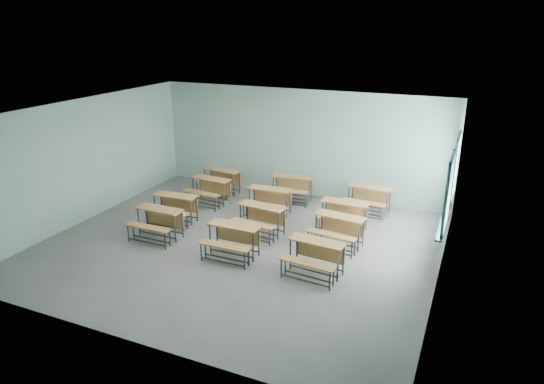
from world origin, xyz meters
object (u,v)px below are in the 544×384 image
(desk_unit_r3c0, at_px, (220,178))
(desk_unit_r3c2, at_px, (368,196))
(desk_unit_r0c1, at_px, (232,236))
(desk_unit_r1c2, at_px, (338,227))
(desk_unit_r2c1, at_px, (268,198))
(desk_unit_r0c0, at_px, (157,219))
(desk_unit_r1c0, at_px, (173,205))
(desk_unit_r1c1, at_px, (260,216))
(desk_unit_r2c2, at_px, (343,212))
(desk_unit_r2c0, at_px, (209,187))
(desk_unit_r3c1, at_px, (291,185))
(desk_unit_r0c2, at_px, (315,253))

(desk_unit_r3c0, bearing_deg, desk_unit_r3c2, 8.73)
(desk_unit_r0c1, distance_m, desk_unit_r1c2, 2.50)
(desk_unit_r2c1, bearing_deg, desk_unit_r1c2, -28.57)
(desk_unit_r0c1, distance_m, desk_unit_r3c2, 4.42)
(desk_unit_r0c0, relative_size, desk_unit_r1c0, 0.97)
(desk_unit_r0c1, relative_size, desk_unit_r2c1, 0.98)
(desk_unit_r1c0, bearing_deg, desk_unit_r1c1, 1.25)
(desk_unit_r2c2, bearing_deg, desk_unit_r3c2, 77.75)
(desk_unit_r0c1, distance_m, desk_unit_r2c0, 3.54)
(desk_unit_r0c0, relative_size, desk_unit_r1c1, 0.95)
(desk_unit_r0c0, xyz_separation_m, desk_unit_r1c1, (2.20, 1.19, 0.00))
(desk_unit_r2c0, height_order, desk_unit_r3c1, same)
(desk_unit_r3c2, bearing_deg, desk_unit_r1c0, -144.42)
(desk_unit_r3c0, distance_m, desk_unit_r3c2, 4.56)
(desk_unit_r1c2, distance_m, desk_unit_r2c0, 4.43)
(desk_unit_r3c1, bearing_deg, desk_unit_r0c0, -125.31)
(desk_unit_r0c1, relative_size, desk_unit_r1c2, 0.93)
(desk_unit_r2c1, bearing_deg, desk_unit_r0c1, -86.38)
(desk_unit_r0c1, height_order, desk_unit_r1c0, same)
(desk_unit_r3c0, bearing_deg, desk_unit_r3c1, 12.27)
(desk_unit_r2c2, distance_m, desk_unit_r3c2, 1.44)
(desk_unit_r3c2, bearing_deg, desk_unit_r2c1, -148.72)
(desk_unit_r0c1, xyz_separation_m, desk_unit_r2c2, (1.89, 2.43, 0.00))
(desk_unit_r0c0, bearing_deg, desk_unit_r3c0, 94.48)
(desk_unit_r0c0, relative_size, desk_unit_r3c1, 0.94)
(desk_unit_r0c2, bearing_deg, desk_unit_r1c1, 149.31)
(desk_unit_r0c2, bearing_deg, desk_unit_r1c2, 93.29)
(desk_unit_r1c1, relative_size, desk_unit_r2c0, 1.00)
(desk_unit_r3c2, bearing_deg, desk_unit_r0c1, -114.98)
(desk_unit_r1c0, height_order, desk_unit_r1c2, same)
(desk_unit_r1c1, height_order, desk_unit_r3c1, same)
(desk_unit_r0c2, relative_size, desk_unit_r2c1, 1.03)
(desk_unit_r0c1, bearing_deg, desk_unit_r2c0, 128.81)
(desk_unit_r3c1, bearing_deg, desk_unit_r2c2, -42.67)
(desk_unit_r2c0, bearing_deg, desk_unit_r3c1, 34.23)
(desk_unit_r2c2, relative_size, desk_unit_r3c2, 0.95)
(desk_unit_r0c2, relative_size, desk_unit_r3c1, 0.99)
(desk_unit_r0c1, relative_size, desk_unit_r3c1, 0.94)
(desk_unit_r1c1, xyz_separation_m, desk_unit_r2c1, (-0.33, 1.26, 0.00))
(desk_unit_r0c1, relative_size, desk_unit_r2c2, 1.00)
(desk_unit_r2c1, height_order, desk_unit_r3c0, same)
(desk_unit_r0c0, height_order, desk_unit_r3c0, same)
(desk_unit_r1c2, distance_m, desk_unit_r3c0, 4.89)
(desk_unit_r0c2, height_order, desk_unit_r1c1, same)
(desk_unit_r1c0, distance_m, desk_unit_r1c2, 4.38)
(desk_unit_r2c0, bearing_deg, desk_unit_r1c2, -10.39)
(desk_unit_r1c2, xyz_separation_m, desk_unit_r3c1, (-2.12, 2.40, 0.00))
(desk_unit_r0c0, bearing_deg, desk_unit_r2c2, 30.33)
(desk_unit_r0c0, height_order, desk_unit_r2c1, same)
(desk_unit_r0c0, bearing_deg, desk_unit_r0c1, -3.31)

